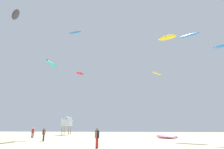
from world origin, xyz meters
TOP-DOWN VIEW (x-y plane):
  - person_foreground at (0.72, 3.40)m, footprint 0.38×0.55m
  - person_midground at (-7.67, 11.36)m, footprint 0.39×0.44m
  - person_left at (-13.15, 19.16)m, footprint 0.51×0.37m
  - kite_grounded_near at (8.55, 19.39)m, footprint 3.65×3.60m
  - lifeguard_tower at (-11.79, 31.96)m, footprint 2.30×2.30m
  - kite_aloft_0 at (10.48, 24.54)m, footprint 3.78×2.65m
  - kite_aloft_1 at (-17.54, 17.23)m, footprint 3.75×3.82m
  - kite_aloft_2 at (18.36, 19.70)m, footprint 2.53×1.82m
  - kite_aloft_4 at (13.00, 18.14)m, footprint 3.47×2.77m
  - kite_aloft_5 at (-11.37, 39.83)m, footprint 2.18×2.82m
  - kite_aloft_6 at (9.20, 35.68)m, footprint 3.13×3.62m
  - kite_aloft_8 at (-10.37, 30.64)m, footprint 3.73×1.89m
  - kite_aloft_9 at (-10.22, 18.03)m, footprint 1.26×4.10m

SIDE VIEW (x-z plane):
  - kite_grounded_near at x=8.55m, z-range -0.01..0.47m
  - person_midground at x=-7.67m, z-range 0.14..1.76m
  - person_left at x=-13.15m, z-range 0.14..1.79m
  - person_foreground at x=0.72m, z-range 0.14..1.84m
  - lifeguard_tower at x=-11.79m, z-range 0.98..5.13m
  - kite_aloft_9 at x=-10.22m, z-range 11.87..12.64m
  - kite_aloft_6 at x=9.20m, z-range 14.11..14.77m
  - kite_aloft_2 at x=18.36m, z-range 14.57..15.01m
  - kite_aloft_5 at x=-11.37m, z-range 15.86..16.47m
  - kite_aloft_4 at x=13.00m, z-range 16.07..16.70m
  - kite_aloft_0 at x=10.48m, z-range 18.51..19.40m
  - kite_aloft_1 at x=-17.54m, z-range 21.29..22.19m
  - kite_aloft_8 at x=-10.37m, z-range 23.81..24.46m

